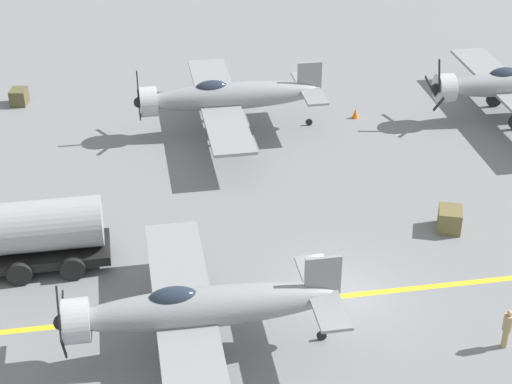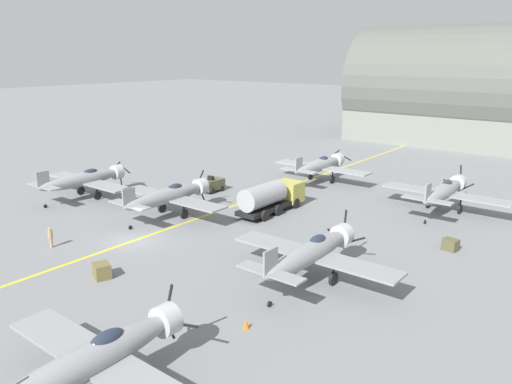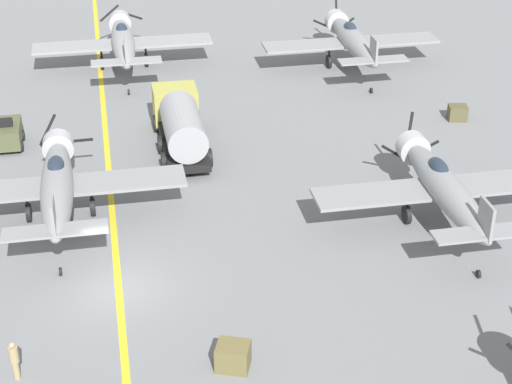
# 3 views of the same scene
# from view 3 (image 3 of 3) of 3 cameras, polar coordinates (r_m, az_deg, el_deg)

# --- Properties ---
(ground_plane) EXTENTS (400.00, 400.00, 0.00)m
(ground_plane) POSITION_cam_3_polar(r_m,az_deg,el_deg) (36.58, -9.15, -6.32)
(ground_plane) COLOR slate
(taxiway_stripe) EXTENTS (0.30, 160.00, 0.01)m
(taxiway_stripe) POSITION_cam_3_polar(r_m,az_deg,el_deg) (36.58, -9.15, -6.31)
(taxiway_stripe) COLOR yellow
(taxiway_stripe) RESTS_ON ground
(airplane_mid_right) EXTENTS (12.00, 9.98, 3.80)m
(airplane_mid_right) POSITION_cam_3_polar(r_m,az_deg,el_deg) (40.45, 12.35, 0.38)
(airplane_mid_right) COLOR gray
(airplane_mid_right) RESTS_ON ground
(airplane_mid_center) EXTENTS (12.00, 9.98, 3.65)m
(airplane_mid_center) POSITION_cam_3_polar(r_m,az_deg,el_deg) (40.73, -13.12, 0.50)
(airplane_mid_center) COLOR gray
(airplane_mid_center) RESTS_ON ground
(airplane_far_right) EXTENTS (12.00, 9.98, 3.80)m
(airplane_far_right) POSITION_cam_3_polar(r_m,az_deg,el_deg) (58.83, 6.46, 10.04)
(airplane_far_right) COLOR gray
(airplane_far_right) RESTS_ON ground
(airplane_far_center) EXTENTS (12.00, 9.98, 3.65)m
(airplane_far_center) POSITION_cam_3_polar(r_m,az_deg,el_deg) (58.91, -8.87, 9.91)
(airplane_far_center) COLOR #929597
(airplane_far_center) RESTS_ON ground
(fuel_tanker) EXTENTS (2.68, 8.00, 2.98)m
(fuel_tanker) POSITION_cam_3_polar(r_m,az_deg,el_deg) (47.26, -5.04, 4.61)
(fuel_tanker) COLOR black
(fuel_tanker) RESTS_ON ground
(tow_tractor) EXTENTS (1.57, 2.60, 1.79)m
(tow_tractor) POSITION_cam_3_polar(r_m,az_deg,el_deg) (49.47, -16.20, 3.76)
(tow_tractor) COLOR #515638
(tow_tractor) RESTS_ON ground
(ground_crew_walking) EXTENTS (0.35, 0.35, 1.62)m
(ground_crew_walking) POSITION_cam_3_polar(r_m,az_deg,el_deg) (32.30, -15.81, -10.67)
(ground_crew_walking) COLOR tan
(ground_crew_walking) RESTS_ON ground
(supply_crate_by_tanker) EXTENTS (1.48, 1.37, 1.01)m
(supply_crate_by_tanker) POSITION_cam_3_polar(r_m,az_deg,el_deg) (31.85, -1.54, -10.89)
(supply_crate_by_tanker) COLOR brown
(supply_crate_by_tanker) RESTS_ON ground
(supply_crate_mid_lane) EXTENTS (1.22, 1.08, 0.89)m
(supply_crate_mid_lane) POSITION_cam_3_polar(r_m,az_deg,el_deg) (52.39, 13.29, 5.16)
(supply_crate_mid_lane) COLOR brown
(supply_crate_mid_lane) RESTS_ON ground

